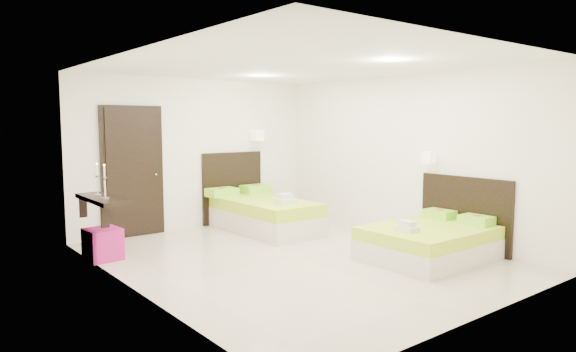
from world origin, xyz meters
TOP-DOWN VIEW (x-y plane):
  - floor at (0.00, 0.00)m, footprint 5.50×5.50m
  - bed_single at (0.70, 1.80)m, footprint 1.25×2.08m
  - bed_double at (1.47, -1.15)m, footprint 1.72×1.46m
  - nightstand at (1.24, 2.65)m, footprint 0.61×0.57m
  - ottoman at (-2.10, 1.56)m, footprint 0.45×0.45m
  - door at (-1.20, 2.70)m, footprint 1.02×0.15m
  - console_shelf at (-2.08, 1.60)m, footprint 0.35×1.20m

SIDE VIEW (x-z plane):
  - floor at x=0.00m, z-range 0.00..0.00m
  - ottoman at x=-2.10m, z-range 0.00..0.43m
  - nightstand at x=1.24m, z-range 0.00..0.45m
  - bed_double at x=1.47m, z-range -0.45..0.97m
  - bed_single at x=0.70m, z-range -0.54..1.18m
  - console_shelf at x=-2.08m, z-range 0.42..1.21m
  - door at x=-1.20m, z-range -0.02..2.12m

